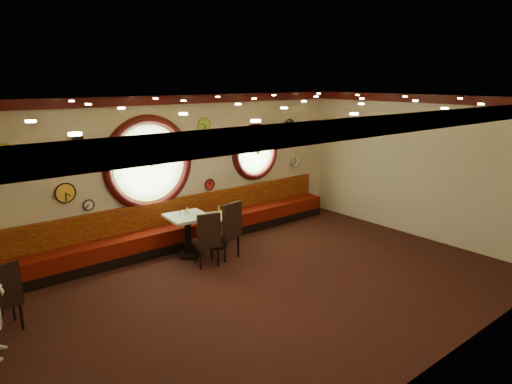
% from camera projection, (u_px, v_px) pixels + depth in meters
% --- Properties ---
extents(floor, '(9.00, 6.00, 0.00)m').
position_uv_depth(floor, '(265.00, 289.00, 7.89)').
color(floor, black).
rests_on(floor, ground).
extents(ceiling, '(9.00, 6.00, 0.02)m').
position_uv_depth(ceiling, '(266.00, 100.00, 7.12)').
color(ceiling, gold).
rests_on(ceiling, wall_back).
extents(wall_back, '(9.00, 0.02, 3.20)m').
position_uv_depth(wall_back, '(175.00, 171.00, 9.76)').
color(wall_back, beige).
rests_on(wall_back, floor).
extents(wall_front, '(9.00, 0.02, 3.20)m').
position_uv_depth(wall_front, '(434.00, 251.00, 5.25)').
color(wall_front, beige).
rests_on(wall_front, floor).
extents(wall_right, '(0.02, 6.00, 3.20)m').
position_uv_depth(wall_right, '(418.00, 167.00, 10.26)').
color(wall_right, beige).
rests_on(wall_right, floor).
extents(molding_back, '(9.00, 0.10, 0.18)m').
position_uv_depth(molding_back, '(173.00, 100.00, 9.35)').
color(molding_back, '#390A0A').
rests_on(molding_back, wall_back).
extents(molding_front, '(9.00, 0.10, 0.18)m').
position_uv_depth(molding_front, '(443.00, 119.00, 4.92)').
color(molding_front, '#390A0A').
rests_on(molding_front, wall_back).
extents(molding_right, '(0.10, 6.00, 0.18)m').
position_uv_depth(molding_right, '(422.00, 99.00, 9.87)').
color(molding_right, '#390A0A').
rests_on(molding_right, wall_back).
extents(banquette_base, '(8.00, 0.55, 0.20)m').
position_uv_depth(banquette_base, '(184.00, 241.00, 9.91)').
color(banquette_base, black).
rests_on(banquette_base, floor).
extents(banquette_seat, '(8.00, 0.55, 0.30)m').
position_uv_depth(banquette_seat, '(184.00, 230.00, 9.85)').
color(banquette_seat, '#5C0F07').
rests_on(banquette_seat, banquette_base).
extents(banquette_back, '(8.00, 0.10, 0.55)m').
position_uv_depth(banquette_back, '(178.00, 210.00, 9.92)').
color(banquette_back, '#630B07').
rests_on(banquette_back, wall_back).
extents(porthole_left_glass, '(1.66, 0.02, 1.66)m').
position_uv_depth(porthole_left_glass, '(149.00, 163.00, 9.33)').
color(porthole_left_glass, '#8EB86E').
rests_on(porthole_left_glass, wall_back).
extents(porthole_left_frame, '(1.98, 0.18, 1.98)m').
position_uv_depth(porthole_left_frame, '(149.00, 163.00, 9.31)').
color(porthole_left_frame, '#390A0A').
rests_on(porthole_left_frame, wall_back).
extents(porthole_left_ring, '(1.61, 0.03, 1.61)m').
position_uv_depth(porthole_left_ring, '(150.00, 163.00, 9.29)').
color(porthole_left_ring, gold).
rests_on(porthole_left_ring, wall_back).
extents(porthole_right_glass, '(1.10, 0.02, 1.10)m').
position_uv_depth(porthole_right_glass, '(255.00, 152.00, 11.06)').
color(porthole_right_glass, '#8EB86E').
rests_on(porthole_right_glass, wall_back).
extents(porthole_right_frame, '(1.38, 0.18, 1.38)m').
position_uv_depth(porthole_right_frame, '(255.00, 152.00, 11.04)').
color(porthole_right_frame, '#390A0A').
rests_on(porthole_right_frame, wall_back).
extents(porthole_right_ring, '(1.09, 0.03, 1.09)m').
position_uv_depth(porthole_right_ring, '(256.00, 152.00, 11.02)').
color(porthole_right_ring, gold).
rests_on(porthole_right_ring, wall_back).
extents(wall_clock_0, '(0.24, 0.03, 0.24)m').
position_uv_depth(wall_clock_0, '(77.00, 140.00, 8.29)').
color(wall_clock_0, black).
rests_on(wall_clock_0, wall_back).
extents(wall_clock_1, '(0.26, 0.03, 0.26)m').
position_uv_depth(wall_clock_1, '(4.00, 152.00, 7.58)').
color(wall_clock_1, '#91BD25').
rests_on(wall_clock_1, wall_back).
extents(wall_clock_3, '(0.22, 0.03, 0.22)m').
position_uv_depth(wall_clock_3, '(227.00, 149.00, 10.47)').
color(wall_clock_3, gold).
rests_on(wall_clock_3, wall_back).
extents(wall_clock_4, '(0.28, 0.03, 0.28)m').
position_uv_depth(wall_clock_4, '(289.00, 124.00, 11.56)').
color(wall_clock_4, black).
rests_on(wall_clock_4, wall_back).
extents(wall_clock_5, '(0.34, 0.03, 0.34)m').
position_uv_depth(wall_clock_5, '(295.00, 160.00, 11.94)').
color(wall_clock_5, white).
rests_on(wall_clock_5, wall_back).
extents(wall_clock_6, '(0.36, 0.03, 0.36)m').
position_uv_depth(wall_clock_6, '(65.00, 193.00, 8.34)').
color(wall_clock_6, yellow).
rests_on(wall_clock_6, wall_back).
extents(wall_clock_7, '(0.20, 0.03, 0.20)m').
position_uv_depth(wall_clock_7, '(89.00, 205.00, 8.66)').
color(wall_clock_7, white).
rests_on(wall_clock_7, wall_back).
extents(wall_clock_8, '(0.30, 0.03, 0.30)m').
position_uv_depth(wall_clock_8, '(204.00, 125.00, 9.96)').
color(wall_clock_8, '#93C93E').
rests_on(wall_clock_8, wall_back).
extents(wall_clock_9, '(0.24, 0.03, 0.24)m').
position_uv_depth(wall_clock_9, '(210.00, 184.00, 10.35)').
color(wall_clock_9, red).
rests_on(wall_clock_9, wall_back).
extents(table_b, '(0.86, 0.86, 0.87)m').
position_uv_depth(table_b, '(188.00, 230.00, 9.22)').
color(table_b, black).
rests_on(table_b, floor).
extents(table_c, '(0.75, 0.75, 0.70)m').
position_uv_depth(table_c, '(218.00, 227.00, 9.76)').
color(table_c, black).
rests_on(table_c, floor).
extents(chair_a, '(0.49, 0.49, 0.66)m').
position_uv_depth(chair_a, '(3.00, 293.00, 6.40)').
color(chair_a, black).
rests_on(chair_a, floor).
extents(chair_b, '(0.56, 0.56, 0.67)m').
position_uv_depth(chair_b, '(207.00, 236.00, 8.67)').
color(chair_b, black).
rests_on(chair_b, floor).
extents(chair_c, '(0.57, 0.57, 0.73)m').
position_uv_depth(chair_c, '(228.00, 226.00, 9.07)').
color(chair_c, black).
rests_on(chair_c, floor).
extents(condiment_b_salt, '(0.04, 0.04, 0.11)m').
position_uv_depth(condiment_b_salt, '(180.00, 213.00, 9.13)').
color(condiment_b_salt, silver).
rests_on(condiment_b_salt, table_b).
extents(condiment_c_salt, '(0.04, 0.04, 0.11)m').
position_uv_depth(condiment_c_salt, '(214.00, 213.00, 9.65)').
color(condiment_c_salt, silver).
rests_on(condiment_c_salt, table_c).
extents(condiment_b_pepper, '(0.03, 0.03, 0.10)m').
position_uv_depth(condiment_b_pepper, '(185.00, 213.00, 9.13)').
color(condiment_b_pepper, silver).
rests_on(condiment_b_pepper, table_b).
extents(condiment_c_pepper, '(0.04, 0.04, 0.10)m').
position_uv_depth(condiment_c_pepper, '(217.00, 213.00, 9.67)').
color(condiment_c_pepper, silver).
rests_on(condiment_c_pepper, table_c).
extents(condiment_b_bottle, '(0.04, 0.04, 0.14)m').
position_uv_depth(condiment_b_bottle, '(187.00, 211.00, 9.22)').
color(condiment_b_bottle, gold).
rests_on(condiment_b_bottle, table_b).
extents(condiment_c_bottle, '(0.06, 0.06, 0.18)m').
position_uv_depth(condiment_c_bottle, '(219.00, 210.00, 9.81)').
color(condiment_c_bottle, gold).
rests_on(condiment_c_bottle, table_c).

